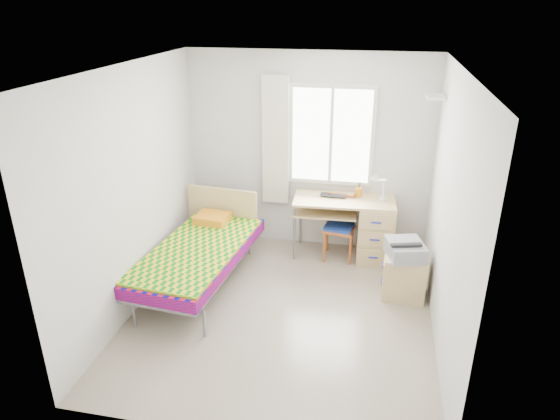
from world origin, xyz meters
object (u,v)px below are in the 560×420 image
(cabinet, at_px, (404,276))
(printer, at_px, (405,249))
(chair, at_px, (340,222))
(bed, at_px, (200,251))
(desk, at_px, (370,227))

(cabinet, bearing_deg, printer, -131.36)
(chair, distance_m, cabinet, 1.18)
(bed, relative_size, printer, 4.08)
(printer, bearing_deg, desk, 100.03)
(chair, xyz_separation_m, printer, (0.79, -0.84, 0.12))
(desk, relative_size, cabinet, 2.58)
(bed, height_order, cabinet, bed)
(cabinet, height_order, printer, printer)
(bed, height_order, printer, bed)
(bed, xyz_separation_m, cabinet, (2.37, 0.20, -0.17))
(chair, bearing_deg, bed, -137.82)
(bed, distance_m, printer, 2.36)
(bed, bearing_deg, printer, 9.99)
(chair, bearing_deg, printer, -37.67)
(desk, height_order, printer, desk)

